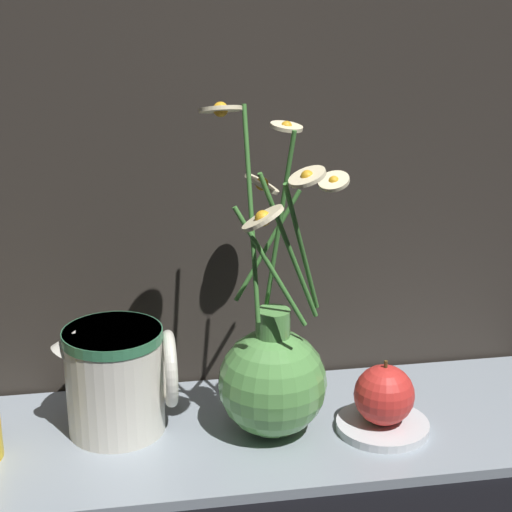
{
  "coord_description": "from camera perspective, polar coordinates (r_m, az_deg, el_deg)",
  "views": [
    {
      "loc": [
        -0.14,
        -0.86,
        0.52
      ],
      "look_at": [
        0.01,
        0.0,
        0.22
      ],
      "focal_mm": 60.0,
      "sensor_mm": 36.0,
      "label": 1
    }
  ],
  "objects": [
    {
      "name": "vase_with_flowers",
      "position": [
        0.97,
        1.11,
        -7.86
      ],
      "size": [
        0.15,
        0.19,
        0.38
      ],
      "color": "#59994C",
      "rests_on": "shelf"
    },
    {
      "name": "ground_plane",
      "position": [
        1.01,
        -0.42,
        -11.98
      ],
      "size": [
        6.0,
        6.0,
        0.0
      ],
      "primitive_type": "plane",
      "color": "black"
    },
    {
      "name": "ceramic_pitcher",
      "position": [
        0.98,
        -9.23,
        -7.86
      ],
      "size": [
        0.14,
        0.11,
        0.13
      ],
      "color": "beige",
      "rests_on": "shelf"
    },
    {
      "name": "shelf",
      "position": [
        1.01,
        -0.42,
        -11.69
      ],
      "size": [
        0.77,
        0.26,
        0.01
      ],
      "color": "gray",
      "rests_on": "ground_plane"
    },
    {
      "name": "saucer_plate",
      "position": [
        1.01,
        8.43,
        -11.13
      ],
      "size": [
        0.11,
        0.11,
        0.01
      ],
      "color": "silver",
      "rests_on": "shelf"
    },
    {
      "name": "orange_fruit",
      "position": [
        0.99,
        8.54,
        -9.14
      ],
      "size": [
        0.07,
        0.07,
        0.08
      ],
      "color": "red",
      "rests_on": "saucer_plate"
    }
  ]
}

